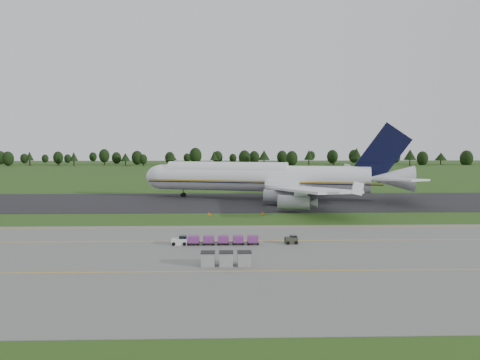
{
  "coord_description": "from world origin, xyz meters",
  "views": [
    {
      "loc": [
        -1.44,
        -97.63,
        16.37
      ],
      "look_at": [
        1.29,
        2.0,
        8.1
      ],
      "focal_mm": 35.0,
      "sensor_mm": 36.0,
      "label": 1
    }
  ],
  "objects_px": {
    "utility_cart": "(291,240)",
    "uld_row": "(226,259)",
    "baggage_train": "(214,240)",
    "edge_markers": "(236,214)",
    "aircraft": "(267,178)"
  },
  "relations": [
    {
      "from": "aircraft",
      "to": "uld_row",
      "type": "xyz_separation_m",
      "value": [
        -11.46,
        -70.86,
        -5.14
      ]
    },
    {
      "from": "aircraft",
      "to": "baggage_train",
      "type": "bearing_deg",
      "value": -102.94
    },
    {
      "from": "baggage_train",
      "to": "uld_row",
      "type": "xyz_separation_m",
      "value": [
        1.93,
        -12.57,
        0.17
      ]
    },
    {
      "from": "baggage_train",
      "to": "edge_markers",
      "type": "height_order",
      "value": "baggage_train"
    },
    {
      "from": "baggage_train",
      "to": "edge_markers",
      "type": "bearing_deg",
      "value": 82.25
    },
    {
      "from": "baggage_train",
      "to": "aircraft",
      "type": "bearing_deg",
      "value": 77.06
    },
    {
      "from": "utility_cart",
      "to": "baggage_train",
      "type": "bearing_deg",
      "value": -178.38
    },
    {
      "from": "baggage_train",
      "to": "uld_row",
      "type": "distance_m",
      "value": 12.72
    },
    {
      "from": "baggage_train",
      "to": "uld_row",
      "type": "relative_size",
      "value": 2.06
    },
    {
      "from": "uld_row",
      "to": "aircraft",
      "type": "bearing_deg",
      "value": 80.82
    },
    {
      "from": "utility_cart",
      "to": "uld_row",
      "type": "distance_m",
      "value": 16.55
    },
    {
      "from": "utility_cart",
      "to": "uld_row",
      "type": "relative_size",
      "value": 0.31
    },
    {
      "from": "edge_markers",
      "to": "uld_row",
      "type": "bearing_deg",
      "value": -92.81
    },
    {
      "from": "aircraft",
      "to": "edge_markers",
      "type": "xyz_separation_m",
      "value": [
        -9.4,
        -28.99,
        -5.86
      ]
    },
    {
      "from": "baggage_train",
      "to": "utility_cart",
      "type": "relative_size",
      "value": 6.56
    }
  ]
}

